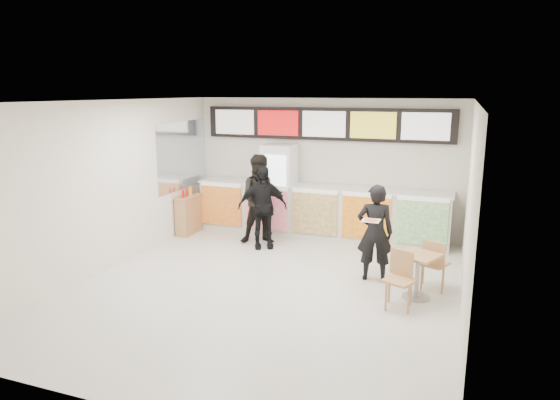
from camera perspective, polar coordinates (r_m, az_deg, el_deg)
The scene contains 15 objects.
floor at distance 8.32m, azimuth -1.49°, elevation -9.88°, with size 7.00×7.00×0.00m, color beige.
ceiling at distance 7.71m, azimuth -1.61°, elevation 11.24°, with size 7.00×7.00×0.00m, color white.
wall_back at distance 11.15m, azimuth 5.13°, elevation 3.81°, with size 6.00×6.00×0.00m, color silver.
wall_left at distance 9.39m, azimuth -18.81°, elevation 1.58°, with size 7.00×7.00×0.00m, color silver.
wall_right at distance 7.34m, azimuth 20.76°, elevation -1.45°, with size 7.00×7.00×0.00m, color silver.
service_counter at distance 10.95m, azimuth 4.48°, elevation -1.29°, with size 5.56×0.77×1.14m.
menu_board at distance 10.97m, azimuth 5.11°, elevation 8.66°, with size 5.50×0.14×0.70m.
drinks_fridge at distance 11.15m, azimuth -0.09°, elevation 1.25°, with size 0.70×0.67×2.00m.
mirror_panel at distance 11.33m, azimuth -11.09°, elevation 5.04°, with size 0.01×2.00×1.50m, color #B2B7BF.
customer_main at distance 8.52m, azimuth 10.80°, elevation -3.69°, with size 0.60×0.40×1.66m, color black.
customer_left at distance 10.39m, azimuth -2.13°, elevation 0.07°, with size 0.91×0.71×1.88m, color black.
customer_mid at distance 10.10m, azimuth -2.02°, elevation -0.82°, with size 1.00×0.41×1.70m, color black.
pizza_slice at distance 8.00m, azimuth 10.36°, elevation -2.27°, with size 0.36×0.36×0.02m.
cafe_table at distance 8.02m, azimuth 15.44°, elevation -7.46°, with size 0.95×1.48×0.84m.
condiment_ledge at distance 11.39m, azimuth -10.40°, elevation -1.62°, with size 0.31×0.77×1.03m.
Camera 1 is at (2.86, -7.15, 3.15)m, focal length 32.00 mm.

